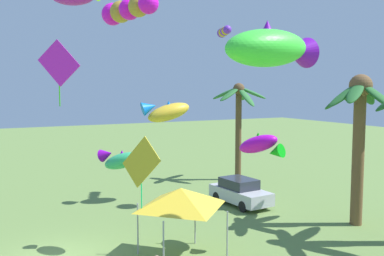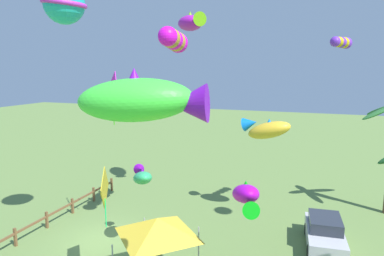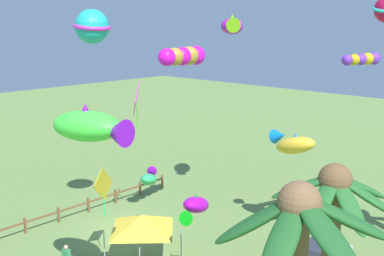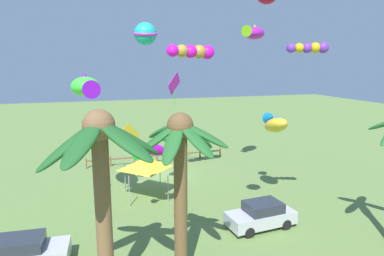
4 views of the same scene
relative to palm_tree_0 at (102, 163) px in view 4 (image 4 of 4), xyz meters
The scene contains 18 objects.
ground_plane 16.42m from the palm_tree_0, 110.60° to the right, with size 120.00×120.00×0.00m, color olive.
palm_tree_0 is the anchor object (origin of this frame).
palm_tree_2 3.24m from the palm_tree_0, 169.45° to the right, with size 3.82×3.88×7.34m.
rail_fence 19.65m from the palm_tree_0, 107.16° to the right, with size 12.97×0.12×0.95m.
parked_car_0 6.96m from the palm_tree_0, 43.44° to the right, with size 3.99×1.93×1.51m.
parked_car_1 10.69m from the palm_tree_0, 157.20° to the right, with size 4.03×2.04×1.51m.
spectator_0 13.24m from the palm_tree_0, 91.67° to the right, with size 0.27×0.55×1.59m.
festival_tent 11.08m from the palm_tree_0, 107.50° to the right, with size 2.86×2.86×2.85m.
kite_fish_0 18.09m from the palm_tree_0, 135.37° to the right, with size 2.94×2.77×1.26m.
kite_fish_1 13.47m from the palm_tree_0, 148.19° to the right, with size 1.71×3.14×1.61m.
kite_diamond_2 15.47m from the palm_tree_0, 114.23° to the right, with size 1.38×1.41×2.68m.
kite_fish_3 8.99m from the palm_tree_0, 87.07° to the right, with size 2.15×3.78×1.52m.
kite_ball_5 16.63m from the palm_tree_0, 105.84° to the right, with size 2.23×2.24×1.78m.
kite_tube_6 13.64m from the palm_tree_0, 122.28° to the right, with size 3.70×1.60×1.02m.
kite_fish_7 13.12m from the palm_tree_0, 113.76° to the right, with size 1.97×1.75×1.08m.
kite_diamond_8 12.35m from the palm_tree_0, 101.35° to the right, with size 1.66×0.81×2.54m.
kite_fish_9 7.31m from the palm_tree_0, 114.69° to the right, with size 2.31×1.58×1.23m.
kite_tube_10 12.37m from the palm_tree_0, 162.86° to the right, with size 2.12×1.13×0.60m.
Camera 4 is at (5.75, 26.75, 9.29)m, focal length 31.55 mm.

